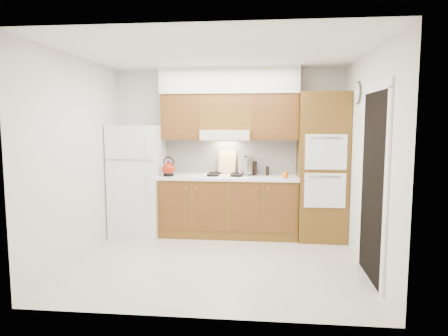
% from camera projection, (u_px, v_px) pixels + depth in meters
% --- Properties ---
extents(floor, '(3.60, 3.60, 0.00)m').
position_uv_depth(floor, '(218.00, 261.00, 5.10)').
color(floor, '#BAB4A2').
rests_on(floor, ground).
extents(ceiling, '(3.60, 3.60, 0.00)m').
position_uv_depth(ceiling, '(218.00, 53.00, 4.80)').
color(ceiling, white).
rests_on(ceiling, wall_back).
extents(wall_back, '(3.60, 0.02, 2.60)m').
position_uv_depth(wall_back, '(229.00, 151.00, 6.44)').
color(wall_back, silver).
rests_on(wall_back, floor).
extents(wall_left, '(0.02, 3.00, 2.60)m').
position_uv_depth(wall_left, '(79.00, 159.00, 5.13)').
color(wall_left, silver).
rests_on(wall_left, floor).
extents(wall_right, '(0.02, 3.00, 2.60)m').
position_uv_depth(wall_right, '(367.00, 162.00, 4.77)').
color(wall_right, silver).
rests_on(wall_right, floor).
extents(fridge, '(0.75, 0.72, 1.72)m').
position_uv_depth(fridge, '(138.00, 180.00, 6.27)').
color(fridge, white).
rests_on(fridge, floor).
extents(base_cabinets, '(2.11, 0.60, 0.90)m').
position_uv_depth(base_cabinets, '(228.00, 207.00, 6.23)').
color(base_cabinets, brown).
rests_on(base_cabinets, floor).
extents(countertop, '(2.13, 0.62, 0.04)m').
position_uv_depth(countertop, '(228.00, 177.00, 6.17)').
color(countertop, white).
rests_on(countertop, base_cabinets).
extents(backsplash, '(2.11, 0.03, 0.56)m').
position_uv_depth(backsplash, '(230.00, 156.00, 6.43)').
color(backsplash, white).
rests_on(backsplash, countertop).
extents(oven_cabinet, '(0.70, 0.65, 2.20)m').
position_uv_depth(oven_cabinet, '(322.00, 167.00, 5.99)').
color(oven_cabinet, brown).
rests_on(oven_cabinet, floor).
extents(upper_cab_left, '(0.63, 0.33, 0.70)m').
position_uv_depth(upper_cab_left, '(183.00, 117.00, 6.28)').
color(upper_cab_left, brown).
rests_on(upper_cab_left, wall_back).
extents(upper_cab_right, '(0.73, 0.33, 0.70)m').
position_uv_depth(upper_cab_right, '(274.00, 117.00, 6.14)').
color(upper_cab_right, brown).
rests_on(upper_cab_right, wall_back).
extents(range_hood, '(0.75, 0.45, 0.15)m').
position_uv_depth(range_hood, '(226.00, 135.00, 6.18)').
color(range_hood, silver).
rests_on(range_hood, wall_back).
extents(upper_cab_over_hood, '(0.75, 0.33, 0.55)m').
position_uv_depth(upper_cab_over_hood, '(226.00, 112.00, 6.20)').
color(upper_cab_over_hood, brown).
rests_on(upper_cab_over_hood, range_hood).
extents(soffit, '(2.13, 0.36, 0.40)m').
position_uv_depth(soffit, '(229.00, 81.00, 6.13)').
color(soffit, silver).
rests_on(soffit, wall_back).
extents(cooktop, '(0.74, 0.50, 0.01)m').
position_uv_depth(cooktop, '(225.00, 175.00, 6.19)').
color(cooktop, white).
rests_on(cooktop, countertop).
extents(doorway, '(0.02, 0.90, 2.10)m').
position_uv_depth(doorway, '(373.00, 187.00, 4.45)').
color(doorway, black).
rests_on(doorway, floor).
extents(wall_clock, '(0.02, 0.30, 0.30)m').
position_uv_depth(wall_clock, '(358.00, 93.00, 5.22)').
color(wall_clock, '#3F3833').
rests_on(wall_clock, wall_right).
extents(kettle, '(0.23, 0.23, 0.20)m').
position_uv_depth(kettle, '(168.00, 169.00, 6.15)').
color(kettle, maroon).
rests_on(kettle, countertop).
extents(cutting_board, '(0.29, 0.13, 0.36)m').
position_uv_depth(cutting_board, '(227.00, 162.00, 6.35)').
color(cutting_board, '#DCB271').
rests_on(cutting_board, countertop).
extents(stock_pot, '(0.26, 0.26, 0.25)m').
position_uv_depth(stock_pot, '(246.00, 166.00, 6.24)').
color(stock_pot, '#BABABF').
rests_on(stock_pot, cooktop).
extents(condiment_a, '(0.07, 0.07, 0.22)m').
position_uv_depth(condiment_a, '(255.00, 168.00, 6.26)').
color(condiment_a, black).
rests_on(condiment_a, countertop).
extents(condiment_b, '(0.08, 0.08, 0.19)m').
position_uv_depth(condiment_b, '(255.00, 168.00, 6.37)').
color(condiment_b, black).
rests_on(condiment_b, countertop).
extents(condiment_c, '(0.06, 0.06, 0.14)m').
position_uv_depth(condiment_c, '(267.00, 171.00, 6.24)').
color(condiment_c, black).
rests_on(condiment_c, countertop).
extents(orange_near, '(0.12, 0.12, 0.09)m').
position_uv_depth(orange_near, '(285.00, 175.00, 5.93)').
color(orange_near, orange).
rests_on(orange_near, countertop).
extents(orange_far, '(0.11, 0.11, 0.09)m').
position_uv_depth(orange_far, '(286.00, 174.00, 6.04)').
color(orange_far, '#ED520C').
rests_on(orange_far, countertop).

